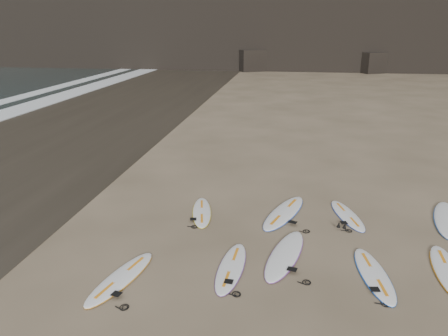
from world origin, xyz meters
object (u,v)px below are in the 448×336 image
(surfboard_4, at_px, (448,271))
(surfboard_6, at_px, (284,212))
(surfboard_2, at_px, (285,254))
(surfboard_7, at_px, (347,215))
(surfboard_0, at_px, (121,278))
(surfboard_1, at_px, (231,267))
(surfboard_8, at_px, (447,219))
(surfboard_5, at_px, (202,212))
(surfboard_3, at_px, (374,274))

(surfboard_4, xyz_separation_m, surfboard_6, (-3.76, 2.68, 0.01))
(surfboard_2, height_order, surfboard_7, surfboard_2)
(surfboard_0, distance_m, surfboard_1, 2.49)
(surfboard_2, distance_m, surfboard_8, 5.32)
(surfboard_5, height_order, surfboard_7, same)
(surfboard_1, distance_m, surfboard_4, 4.93)
(surfboard_0, height_order, surfboard_8, surfboard_8)
(surfboard_8, bearing_deg, surfboard_4, -92.92)
(surfboard_3, relative_size, surfboard_8, 0.87)
(surfboard_5, bearing_deg, surfboard_1, -77.99)
(surfboard_7, xyz_separation_m, surfboard_8, (2.79, 0.14, 0.01))
(surfboard_4, xyz_separation_m, surfboard_8, (0.88, 2.92, 0.01))
(surfboard_0, bearing_deg, surfboard_4, 24.98)
(surfboard_3, xyz_separation_m, surfboard_5, (-4.50, 2.77, -0.00))
(surfboard_1, height_order, surfboard_3, surfboard_3)
(surfboard_0, xyz_separation_m, surfboard_4, (7.25, 1.40, 0.00))
(surfboard_2, height_order, surfboard_4, surfboard_2)
(surfboard_3, bearing_deg, surfboard_2, 155.69)
(surfboard_8, bearing_deg, surfboard_5, -161.71)
(surfboard_0, relative_size, surfboard_8, 0.87)
(surfboard_3, xyz_separation_m, surfboard_4, (1.69, 0.41, 0.00))
(surfboard_2, height_order, surfboard_8, surfboard_8)
(surfboard_1, xyz_separation_m, surfboard_6, (1.14, 3.28, 0.01))
(surfboard_3, distance_m, surfboard_8, 4.20)
(surfboard_2, xyz_separation_m, surfboard_6, (-0.08, 2.51, 0.00))
(surfboard_1, bearing_deg, surfboard_3, 6.60)
(surfboard_2, height_order, surfboard_5, surfboard_2)
(surfboard_7, bearing_deg, surfboard_6, 167.92)
(surfboard_6, bearing_deg, surfboard_0, -111.18)
(surfboard_0, relative_size, surfboard_3, 1.01)
(surfboard_4, bearing_deg, surfboard_0, -164.51)
(surfboard_3, height_order, surfboard_7, surfboard_3)
(surfboard_1, height_order, surfboard_4, surfboard_4)
(surfboard_2, bearing_deg, surfboard_5, 152.46)
(surfboard_2, xyz_separation_m, surfboard_5, (-2.51, 2.19, -0.01))
(surfboard_5, xyz_separation_m, surfboard_7, (4.28, 0.42, 0.00))
(surfboard_1, distance_m, surfboard_3, 3.21)
(surfboard_3, height_order, surfboard_4, surfboard_4)
(surfboard_1, bearing_deg, surfboard_2, 35.68)
(surfboard_4, relative_size, surfboard_7, 1.09)
(surfboard_1, xyz_separation_m, surfboard_3, (3.21, 0.19, 0.00))
(surfboard_4, relative_size, surfboard_8, 0.89)
(surfboard_5, relative_size, surfboard_8, 0.81)
(surfboard_1, xyz_separation_m, surfboard_5, (-1.30, 2.96, -0.00))
(surfboard_5, bearing_deg, surfboard_2, -52.69)
(surfboard_0, height_order, surfboard_5, surfboard_0)
(surfboard_2, relative_size, surfboard_3, 1.12)
(surfboard_6, bearing_deg, surfboard_1, -89.81)
(surfboard_0, relative_size, surfboard_7, 1.07)
(surfboard_4, distance_m, surfboard_5, 6.63)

